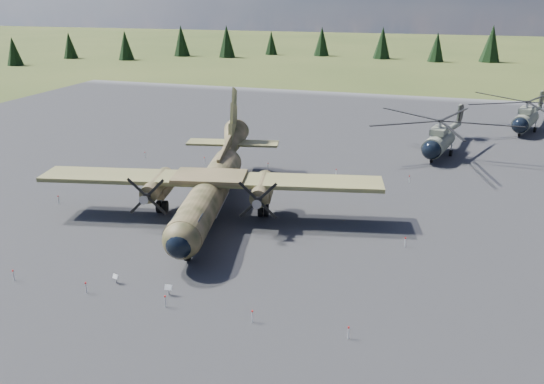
# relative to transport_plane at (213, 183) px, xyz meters

# --- Properties ---
(ground) EXTENTS (500.00, 500.00, 0.00)m
(ground) POSITION_rel_transport_plane_xyz_m (1.20, -2.44, -2.93)
(ground) COLOR #515526
(ground) RESTS_ON ground
(apron) EXTENTS (120.00, 120.00, 0.04)m
(apron) POSITION_rel_transport_plane_xyz_m (1.20, 7.56, -2.93)
(apron) COLOR #55565A
(apron) RESTS_ON ground
(transport_plane) EXTENTS (30.88, 27.76, 10.19)m
(transport_plane) POSITION_rel_transport_plane_xyz_m (0.00, 0.00, 0.00)
(transport_plane) COLOR #38381E
(transport_plane) RESTS_ON ground
(helicopter_near) EXTENTS (22.81, 23.93, 4.83)m
(helicopter_near) POSITION_rel_transport_plane_xyz_m (20.13, 24.75, 0.50)
(helicopter_near) COLOR gray
(helicopter_near) RESTS_ON ground
(helicopter_mid) EXTENTS (23.56, 23.75, 4.74)m
(helicopter_mid) POSITION_rel_transport_plane_xyz_m (32.27, 41.34, 0.44)
(helicopter_mid) COLOR gray
(helicopter_mid) RESTS_ON ground
(info_placard_left) EXTENTS (0.48, 0.30, 0.70)m
(info_placard_left) POSITION_rel_transport_plane_xyz_m (-1.61, -14.19, -2.46)
(info_placard_left) COLOR gray
(info_placard_left) RESTS_ON ground
(info_placard_right) EXTENTS (0.52, 0.25, 0.80)m
(info_placard_right) POSITION_rel_transport_plane_xyz_m (2.72, -14.56, -2.40)
(info_placard_right) COLOR gray
(info_placard_right) RESTS_ON ground
(barrier_fence) EXTENTS (33.12, 29.62, 0.85)m
(barrier_fence) POSITION_rel_transport_plane_xyz_m (0.74, -2.52, -2.42)
(barrier_fence) COLOR silver
(barrier_fence) RESTS_ON ground
(treeline) EXTENTS (292.60, 281.53, 10.75)m
(treeline) POSITION_rel_transport_plane_xyz_m (5.60, -7.26, 1.79)
(treeline) COLOR black
(treeline) RESTS_ON ground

